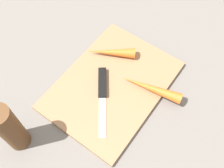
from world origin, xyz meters
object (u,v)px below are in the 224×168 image
object	(u,v)px
carrot_short	(111,52)
carrot_long	(151,88)
knife	(102,87)
cutting_board	(112,85)
pepper_grinder	(10,129)

from	to	relation	value
carrot_short	carrot_long	size ratio (longest dim) A/B	0.82
knife	carrot_long	size ratio (longest dim) A/B	1.03
cutting_board	pepper_grinder	size ratio (longest dim) A/B	2.18
carrot_short	pepper_grinder	size ratio (longest dim) A/B	0.83
knife	pepper_grinder	distance (m)	0.26
carrot_long	pepper_grinder	size ratio (longest dim) A/B	1.01
cutting_board	carrot_long	size ratio (longest dim) A/B	2.16
cutting_board	knife	bearing A→B (deg)	-28.64
carrot_short	carrot_long	bearing A→B (deg)	135.40
cutting_board	carrot_short	size ratio (longest dim) A/B	2.62
knife	carrot_long	bearing A→B (deg)	85.02
cutting_board	carrot_short	distance (m)	0.10
knife	carrot_short	world-z (taller)	carrot_short
cutting_board	carrot_long	world-z (taller)	carrot_long
knife	carrot_short	xyz separation A→B (m)	(-0.10, -0.04, 0.01)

